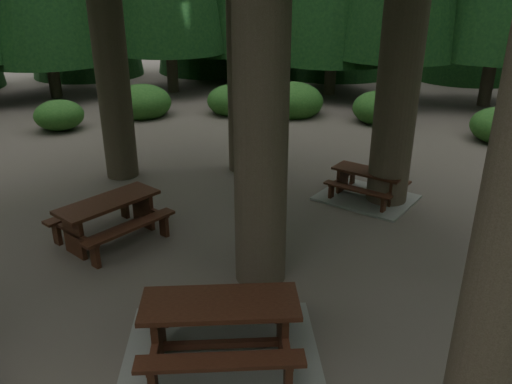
% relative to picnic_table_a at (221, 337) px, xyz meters
% --- Properties ---
extents(ground, '(80.00, 80.00, 0.00)m').
position_rel_picnic_table_a_xyz_m(ground, '(-0.99, 1.84, -0.31)').
color(ground, '#4D453E').
rests_on(ground, ground).
extents(picnic_table_a, '(3.23, 3.00, 0.88)m').
position_rel_picnic_table_a_xyz_m(picnic_table_a, '(0.00, 0.00, 0.00)').
color(picnic_table_a, gray).
rests_on(picnic_table_a, ground).
extents(picnic_table_b, '(2.12, 2.34, 0.84)m').
position_rel_picnic_table_a_xyz_m(picnic_table_b, '(-3.34, 2.26, 0.24)').
color(picnic_table_b, '#35180F').
rests_on(picnic_table_b, ground).
extents(picnic_table_c, '(2.42, 2.18, 0.69)m').
position_rel_picnic_table_a_xyz_m(picnic_table_c, '(0.98, 6.00, -0.09)').
color(picnic_table_c, gray).
rests_on(picnic_table_c, ground).
extents(shrub_ring, '(23.86, 24.64, 1.49)m').
position_rel_picnic_table_a_xyz_m(shrub_ring, '(-0.29, 2.59, 0.09)').
color(shrub_ring, '#245C1F').
rests_on(shrub_ring, ground).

